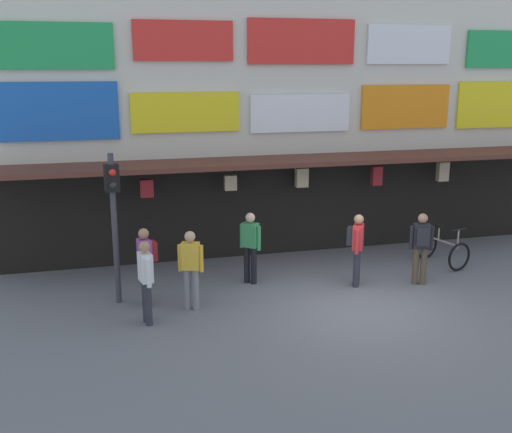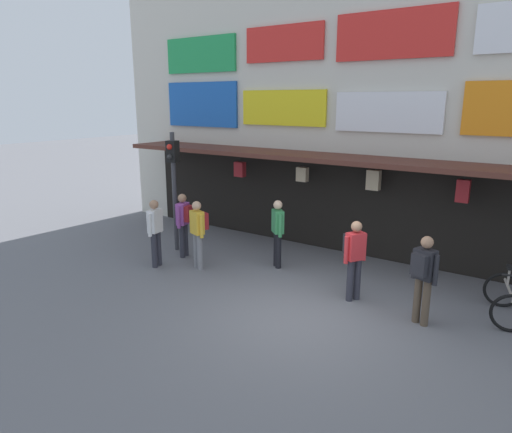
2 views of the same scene
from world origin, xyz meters
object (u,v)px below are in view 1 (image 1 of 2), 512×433
pedestrian_in_purple (146,261)px  pedestrian_in_green (146,278)px  bicycle_parked (443,250)px  pedestrian_in_black (250,244)px  traffic_light_near (113,205)px  pedestrian_in_white (421,244)px  pedestrian_in_yellow (357,244)px  pedestrian_in_blue (191,264)px

pedestrian_in_purple → pedestrian_in_green: bearing=-94.2°
bicycle_parked → pedestrian_in_black: 5.05m
pedestrian_in_green → pedestrian_in_purple: (0.07, 0.93, 0.04)m
traffic_light_near → pedestrian_in_black: 3.25m
traffic_light_near → pedestrian_in_white: 6.86m
pedestrian_in_yellow → traffic_light_near: bearing=176.8°
traffic_light_near → pedestrian_in_yellow: bearing=-3.2°
bicycle_parked → pedestrian_in_yellow: size_ratio=0.78×
bicycle_parked → pedestrian_in_blue: 6.69m
pedestrian_in_yellow → bicycle_parked: bearing=16.8°
traffic_light_near → pedestrian_in_blue: 2.00m
bicycle_parked → pedestrian_in_purple: (-7.43, -0.81, 0.59)m
bicycle_parked → pedestrian_in_white: pedestrian_in_white is taller
pedestrian_in_white → pedestrian_in_yellow: 1.48m
pedestrian_in_green → pedestrian_in_white: (6.22, 0.62, 0.04)m
pedestrian_in_purple → pedestrian_in_yellow: same height
bicycle_parked → pedestrian_in_blue: bearing=-169.3°
traffic_light_near → pedestrian_in_yellow: size_ratio=1.90×
pedestrian_in_blue → pedestrian_in_white: bearing=1.2°
traffic_light_near → pedestrian_in_green: bearing=-67.0°
bicycle_parked → pedestrian_in_purple: pedestrian_in_purple is taller
pedestrian_in_green → pedestrian_in_black: size_ratio=1.00×
pedestrian_in_purple → pedestrian_in_black: (2.41, 0.73, -0.04)m
pedestrian_in_purple → pedestrian_in_black: 2.52m
bicycle_parked → pedestrian_in_white: size_ratio=0.78×
pedestrian_in_purple → pedestrian_in_yellow: 4.70m
traffic_light_near → pedestrian_in_yellow: traffic_light_near is taller
pedestrian_in_green → pedestrian_in_white: same height
pedestrian_in_black → pedestrian_in_purple: bearing=-163.1°
pedestrian_in_blue → pedestrian_in_purple: 0.97m
pedestrian_in_green → pedestrian_in_purple: size_ratio=1.00×
pedestrian_in_white → pedestrian_in_purple: size_ratio=1.00×
traffic_light_near → bicycle_parked: (8.01, 0.52, -1.75)m
pedestrian_in_blue → traffic_light_near: bearing=153.9°
pedestrian_in_white → pedestrian_in_blue: bearing=-178.8°
pedestrian_in_blue → pedestrian_in_black: 1.92m
pedestrian_in_green → pedestrian_in_black: 2.98m
pedestrian_in_white → traffic_light_near: bearing=174.9°
bicycle_parked → pedestrian_in_black: size_ratio=0.78×
traffic_light_near → pedestrian_in_yellow: 5.42m
pedestrian_in_green → pedestrian_in_white: size_ratio=1.00×
pedestrian_in_green → pedestrian_in_yellow: 4.86m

